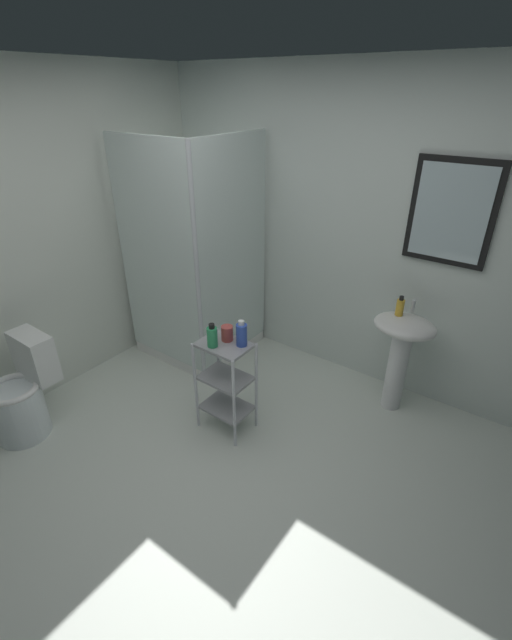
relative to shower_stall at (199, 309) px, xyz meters
The scene contains 12 objects.
ground_plane 1.76m from the shower_stall, 45.97° to the right, with size 4.20×4.20×0.02m, color silver.
wall_back 1.56m from the shower_stall, 27.90° to the left, with size 4.20×0.14×2.50m.
wall_left 1.60m from the shower_stall, 118.82° to the right, with size 0.10×4.20×2.50m, color silver.
shower_stall is the anchor object (origin of this frame).
pedestal_sink 1.83m from the shower_stall, ahead, with size 0.46×0.37×0.81m.
sink_faucet 1.90m from the shower_stall, 13.10° to the left, with size 0.03×0.03×0.10m, color silver.
toilet 1.62m from the shower_stall, 100.79° to the right, with size 0.37×0.49×0.76m.
storage_cart 1.11m from the shower_stall, 37.50° to the right, with size 0.38×0.28×0.74m.
hand_soap_bottle 1.82m from the shower_stall, 10.31° to the left, with size 0.06×0.06×0.15m.
body_wash_bottle_green 1.17m from the shower_stall, 41.68° to the right, with size 0.07×0.07×0.17m.
shampoo_bottle_blue 1.22m from the shower_stall, 31.92° to the right, with size 0.08×0.08×0.19m.
rinse_cup 1.11m from the shower_stall, 35.71° to the right, with size 0.08×0.08×0.11m, color #B24742.
Camera 1 is at (1.35, -1.35, 2.30)m, focal length 24.00 mm.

